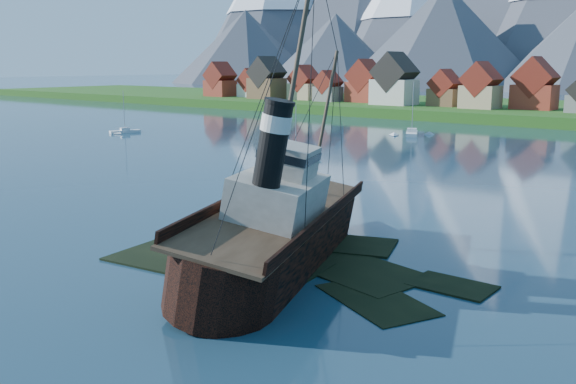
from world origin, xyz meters
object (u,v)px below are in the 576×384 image
Objects in this scene: tugboat_wreck at (285,225)px; sailboat_c at (412,134)px; sailboat_a at (296,161)px; sailboat_b at (125,132)px.

tugboat_wreck reaches higher than sailboat_c.
sailboat_c is at bearing 91.41° from tugboat_wreck.
sailboat_c is (-4.89, 50.04, 0.06)m from sailboat_a.
sailboat_a is 0.80× the size of sailboat_c.
sailboat_b is at bearing 143.32° from sailboat_a.
sailboat_b is at bearing 128.98° from tugboat_wreck.
sailboat_c is (56.06, 38.95, 0.04)m from sailboat_b.
sailboat_a is at bearing -111.84° from sailboat_c.
tugboat_wreck is 101.57m from sailboat_c.
sailboat_b is 68.26m from sailboat_c.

